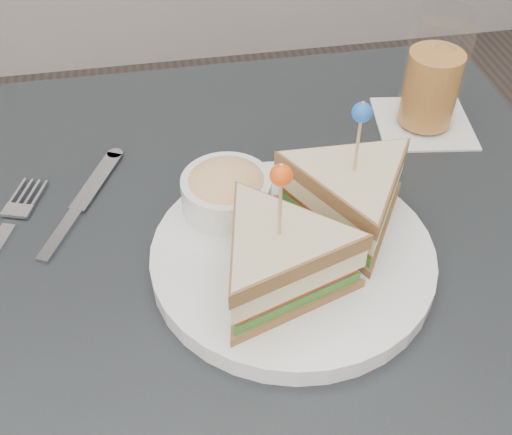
% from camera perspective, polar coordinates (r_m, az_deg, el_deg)
% --- Properties ---
extents(table, '(0.80, 0.80, 0.75)m').
position_cam_1_polar(table, '(0.72, -0.64, -7.90)').
color(table, black).
rests_on(table, ground).
extents(plate_meal, '(0.35, 0.34, 0.17)m').
position_cam_1_polar(plate_meal, '(0.63, 4.05, -1.08)').
color(plate_meal, white).
rests_on(plate_meal, table).
extents(cutlery_fork, '(0.09, 0.21, 0.01)m').
position_cam_1_polar(cutlery_fork, '(0.74, -21.74, -1.71)').
color(cutlery_fork, white).
rests_on(cutlery_fork, table).
extents(cutlery_knife, '(0.10, 0.18, 0.01)m').
position_cam_1_polar(cutlery_knife, '(0.75, -15.39, 1.04)').
color(cutlery_knife, '#B3B6BE').
rests_on(cutlery_knife, table).
extents(drink_set, '(0.14, 0.14, 0.15)m').
position_cam_1_polar(drink_set, '(0.84, 15.44, 11.84)').
color(drink_set, silver).
rests_on(drink_set, table).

